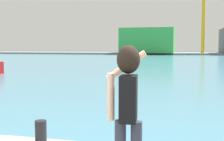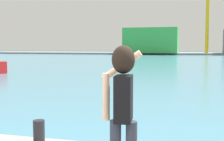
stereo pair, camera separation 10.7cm
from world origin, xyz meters
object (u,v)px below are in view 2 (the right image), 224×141
port_crane (206,19)px  harbor_bollard (39,132)px  person_photographer (123,101)px  warehouse_left (152,41)px

port_crane → harbor_bollard: bearing=-95.2°
port_crane → person_photographer: bearing=-93.9°
person_photographer → harbor_bollard: (-1.80, 1.19, -0.86)m
person_photographer → warehouse_left: size_ratio=0.11×
harbor_bollard → port_crane: (7.43, 82.17, 9.52)m
person_photographer → warehouse_left: warehouse_left is taller
person_photographer → harbor_bollard: 2.33m
person_photographer → port_crane: size_ratio=0.11×
harbor_bollard → warehouse_left: bearing=95.6°
warehouse_left → port_crane: port_crane is taller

